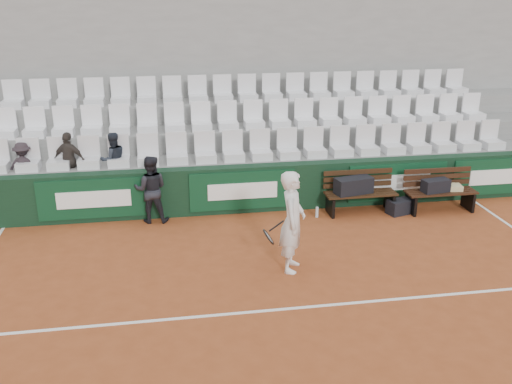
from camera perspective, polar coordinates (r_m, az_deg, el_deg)
name	(u,v)px	position (r m, az deg, el deg)	size (l,w,h in m)	color
ground	(292,309)	(8.69, 3.61, -11.56)	(80.00, 80.00, 0.00)	#984722
court_baseline	(292,308)	(8.69, 3.61, -11.54)	(18.00, 0.06, 0.01)	white
back_barrier	(254,188)	(12.04, -0.20, 0.39)	(18.00, 0.34, 1.00)	black
grandstand_tier_front	(246,179)	(12.62, -0.96, 1.32)	(18.00, 0.95, 1.00)	gray
grandstand_tier_mid	(240,157)	(13.45, -1.56, 3.51)	(18.00, 0.95, 1.45)	gray
grandstand_tier_back	(235,138)	(14.30, -2.09, 5.44)	(18.00, 0.95, 1.90)	gray
grandstand_rear_wall	(231,84)	(14.65, -2.48, 10.79)	(18.00, 0.30, 4.40)	gray
seat_row_front	(247,145)	(12.21, -0.87, 4.68)	(11.90, 0.44, 0.63)	silver
seat_row_mid	(241,115)	(13.02, -1.50, 7.68)	(11.90, 0.44, 0.63)	white
seat_row_back	(235,88)	(13.86, -2.07, 10.33)	(11.90, 0.44, 0.63)	silver
bench_left	(360,203)	(12.20, 10.37, -1.06)	(1.50, 0.56, 0.45)	#331E0F
bench_right	(440,201)	(12.72, 17.90, -0.86)	(1.50, 0.56, 0.45)	#341B0F
sports_bag_left	(354,185)	(12.02, 9.73, 0.65)	(0.78, 0.34, 0.34)	black
sports_bag_right	(436,186)	(12.52, 17.53, 0.62)	(0.58, 0.27, 0.27)	black
towel	(452,187)	(12.77, 18.98, 0.45)	(0.40, 0.29, 0.11)	#C6B980
sports_bag_ground	(399,207)	(12.36, 14.15, -1.44)	(0.50, 0.30, 0.30)	black
water_bottle_near	(317,212)	(11.88, 6.12, -2.01)	(0.06, 0.06, 0.22)	silver
water_bottle_far	(404,207)	(12.43, 14.54, -1.43)	(0.08, 0.08, 0.27)	silver
tennis_player	(292,222)	(9.43, 3.65, -2.97)	(0.80, 0.74, 1.74)	white
ball_kid	(151,189)	(11.60, -10.48, 0.27)	(0.67, 0.52, 1.38)	black
spectator_a	(21,145)	(12.43, -22.46, 4.34)	(0.66, 0.38, 1.02)	black
spectator_b	(67,139)	(12.23, -18.35, 5.03)	(0.70, 0.29, 1.19)	#332D28
spectator_c	(112,138)	(12.12, -14.24, 5.21)	(0.56, 0.43, 1.15)	#202530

